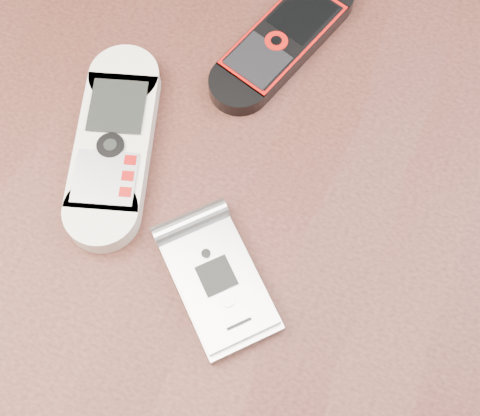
# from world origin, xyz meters

# --- Properties ---
(ground) EXTENTS (4.00, 4.00, 0.00)m
(ground) POSITION_xyz_m (0.00, 0.00, 0.00)
(ground) COLOR #472B19
(ground) RESTS_ON ground
(table) EXTENTS (1.20, 0.80, 0.75)m
(table) POSITION_xyz_m (0.00, 0.00, 0.64)
(table) COLOR black
(table) RESTS_ON ground
(nokia_white) EXTENTS (0.10, 0.18, 0.02)m
(nokia_white) POSITION_xyz_m (-0.10, 0.02, 0.76)
(nokia_white) COLOR white
(nokia_white) RESTS_ON table
(nokia_black_red) EXTENTS (0.10, 0.17, 0.02)m
(nokia_black_red) POSITION_xyz_m (-0.01, 0.15, 0.76)
(nokia_black_red) COLOR black
(nokia_black_red) RESTS_ON table
(motorola_razr) EXTENTS (0.12, 0.12, 0.02)m
(motorola_razr) POSITION_xyz_m (0.01, -0.06, 0.76)
(motorola_razr) COLOR silver
(motorola_razr) RESTS_ON table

